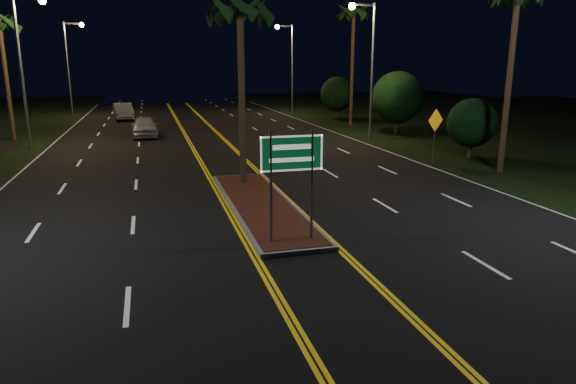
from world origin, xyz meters
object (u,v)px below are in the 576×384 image
object	(u,v)px
shrub_far	(337,94)
car_far	(123,110)
streetlight_left_far	(71,58)
car_near	(145,125)
median_island	(261,205)
streetlight_left_mid	(26,55)
streetlight_right_far	(289,59)
shrub_near	(472,123)
shrub_mid	(398,97)
palm_median	(240,8)
warning_sign	(435,127)
streetlight_right_mid	(367,56)
highway_sign	(292,164)
palm_right_far	(354,13)

from	to	relation	value
shrub_far	car_far	size ratio (longest dim) A/B	0.74
streetlight_left_far	car_near	bearing A→B (deg)	-68.36
median_island	streetlight_left_mid	bearing A→B (deg)	121.98
streetlight_right_far	shrub_near	bearing A→B (deg)	-84.11
shrub_near	shrub_mid	bearing A→B (deg)	87.14
palm_median	shrub_mid	bearing A→B (deg)	43.96
shrub_mid	car_far	bearing A→B (deg)	140.71
car_near	warning_sign	distance (m)	20.64
median_island	shrub_mid	bearing A→B (deg)	50.53
palm_median	shrub_mid	xyz separation A→B (m)	(14.00, 13.50, -4.55)
streetlight_right_mid	warning_sign	distance (m)	9.48
shrub_near	streetlight_left_far	bearing A→B (deg)	128.79
streetlight_right_mid	shrub_near	size ratio (longest dim) A/B	2.73
highway_sign	streetlight_left_far	size ratio (longest dim) A/B	0.36
streetlight_right_mid	car_near	xyz separation A→B (m)	(-14.70, 5.56, -4.79)
shrub_mid	car_near	world-z (taller)	shrub_mid
streetlight_left_far	warning_sign	world-z (taller)	streetlight_left_far
shrub_near	shrub_far	size ratio (longest dim) A/B	0.83
streetlight_right_far	shrub_mid	distance (m)	18.55
streetlight_right_far	car_far	xyz separation A→B (m)	(-16.65, -1.61, -4.76)
shrub_far	car_near	distance (m)	19.84
streetlight_right_far	palm_median	xyz separation A→B (m)	(-10.61, -31.50, 1.62)
palm_median	car_near	world-z (taller)	palm_median
shrub_near	warning_sign	bearing A→B (deg)	-165.58
highway_sign	streetlight_left_far	world-z (taller)	streetlight_left_far
palm_median	warning_sign	size ratio (longest dim) A/B	2.93
highway_sign	shrub_far	world-z (taller)	shrub_far
median_island	car_near	world-z (taller)	car_near
streetlight_left_mid	streetlight_left_far	world-z (taller)	same
highway_sign	shrub_far	xyz separation A→B (m)	(13.80, 33.20, -0.07)
palm_median	shrub_far	xyz separation A→B (m)	(13.80, 25.50, -4.94)
car_near	palm_right_far	bearing A→B (deg)	7.74
shrub_near	palm_median	bearing A→B (deg)	-165.47
streetlight_right_far	palm_right_far	size ratio (longest dim) A/B	0.87
streetlight_left_far	car_far	size ratio (longest dim) A/B	1.68
streetlight_left_mid	car_far	world-z (taller)	streetlight_left_mid
highway_sign	shrub_far	distance (m)	35.96
streetlight_left_far	palm_median	bearing A→B (deg)	-72.42
streetlight_left_mid	palm_right_far	distance (m)	24.42
car_near	shrub_near	bearing A→B (deg)	-38.11
streetlight_right_far	car_far	world-z (taller)	streetlight_right_far
streetlight_right_far	palm_right_far	world-z (taller)	palm_right_far
highway_sign	palm_median	distance (m)	9.11
median_island	streetlight_left_far	distance (m)	38.89
highway_sign	shrub_near	size ratio (longest dim) A/B	0.97
highway_sign	shrub_mid	distance (m)	25.41
streetlight_right_far	shrub_mid	size ratio (longest dim) A/B	1.95
palm_right_far	shrub_mid	distance (m)	8.87
palm_median	shrub_far	bearing A→B (deg)	61.58
highway_sign	car_near	bearing A→B (deg)	99.38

